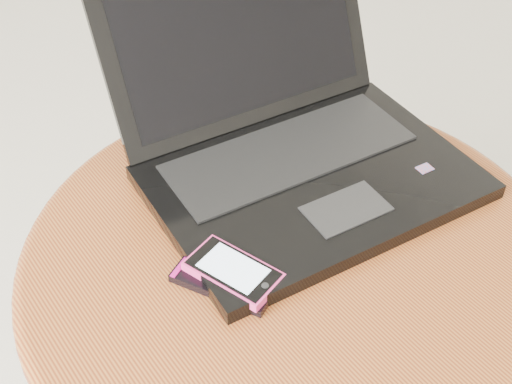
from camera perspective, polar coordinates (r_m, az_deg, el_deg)
table at (r=0.89m, az=2.97°, el=-9.43°), size 0.65×0.65×0.51m
laptop at (r=0.89m, az=2.88°, el=4.53°), size 0.43×0.41×0.24m
phone_black at (r=0.76m, az=-2.49°, el=-7.15°), size 0.11×0.13×0.01m
phone_pink at (r=0.75m, az=-1.91°, el=-6.64°), size 0.08×0.11×0.01m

